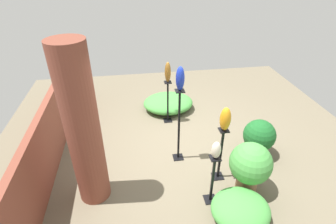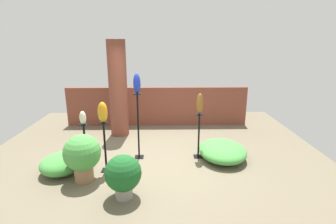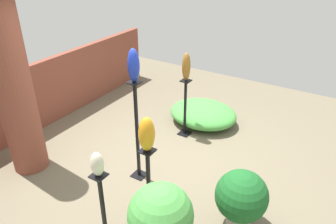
% 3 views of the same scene
% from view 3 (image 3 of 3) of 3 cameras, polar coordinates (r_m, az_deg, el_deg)
% --- Properties ---
extents(ground_plane, '(8.00, 8.00, 0.00)m').
position_cam_3_polar(ground_plane, '(5.13, -0.97, -9.36)').
color(ground_plane, '#6B604C').
extents(brick_wall_back, '(5.60, 0.12, 1.21)m').
position_cam_3_polar(brick_wall_back, '(6.38, -20.71, 3.02)').
color(brick_wall_back, brown).
rests_on(brick_wall_back, ground).
extents(brick_pillar, '(0.50, 0.50, 2.64)m').
position_cam_3_polar(brick_pillar, '(4.93, -25.34, 3.93)').
color(brick_pillar, brown).
rests_on(brick_pillar, ground).
extents(pedestal_bronze, '(0.20, 0.20, 1.04)m').
position_cam_3_polar(pedestal_bronze, '(5.66, 2.99, 0.25)').
color(pedestal_bronze, black).
rests_on(pedestal_bronze, ground).
extents(pedestal_ivory, '(0.20, 0.20, 0.92)m').
position_cam_3_polar(pedestal_ivory, '(3.91, -11.23, -16.46)').
color(pedestal_ivory, black).
rests_on(pedestal_ivory, ground).
extents(pedestal_cobalt, '(0.20, 0.20, 1.51)m').
position_cam_3_polar(pedestal_cobalt, '(4.56, -5.37, -4.11)').
color(pedestal_cobalt, black).
rests_on(pedestal_cobalt, ground).
extents(pedestal_amber, '(0.20, 0.20, 1.05)m').
position_cam_3_polar(pedestal_amber, '(3.99, -3.36, -13.42)').
color(pedestal_amber, black).
rests_on(pedestal_amber, ground).
extents(art_vase_bronze, '(0.14, 0.14, 0.47)m').
position_cam_3_polar(art_vase_bronze, '(5.33, 3.21, 7.86)').
color(art_vase_bronze, brown).
rests_on(art_vase_bronze, pedestal_bronze).
extents(art_vase_ivory, '(0.14, 0.14, 0.29)m').
position_cam_3_polar(art_vase_ivory, '(3.49, -12.23, -8.85)').
color(art_vase_ivory, beige).
rests_on(art_vase_ivory, pedestal_ivory).
extents(art_vase_cobalt, '(0.16, 0.15, 0.44)m').
position_cam_3_polar(art_vase_cobalt, '(4.10, -6.01, 8.08)').
color(art_vase_cobalt, '#192D9E').
rests_on(art_vase_cobalt, pedestal_cobalt).
extents(art_vase_amber, '(0.19, 0.18, 0.42)m').
position_cam_3_polar(art_vase_amber, '(3.52, -3.72, -3.89)').
color(art_vase_amber, orange).
rests_on(art_vase_amber, pedestal_amber).
extents(potted_plant_front_right, '(0.70, 0.70, 0.93)m').
position_cam_3_polar(potted_plant_front_right, '(3.59, -1.30, -18.01)').
color(potted_plant_front_right, '#936B4C').
rests_on(potted_plant_front_right, ground).
extents(potted_plant_mid_left, '(0.63, 0.63, 0.78)m').
position_cam_3_polar(potted_plant_mid_left, '(4.04, 12.64, -14.32)').
color(potted_plant_mid_left, gray).
rests_on(potted_plant_mid_left, ground).
extents(foliage_bed_west, '(1.06, 1.27, 0.38)m').
position_cam_3_polar(foliage_bed_west, '(6.19, 6.12, -0.29)').
color(foliage_bed_west, '#479942').
rests_on(foliage_bed_west, ground).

